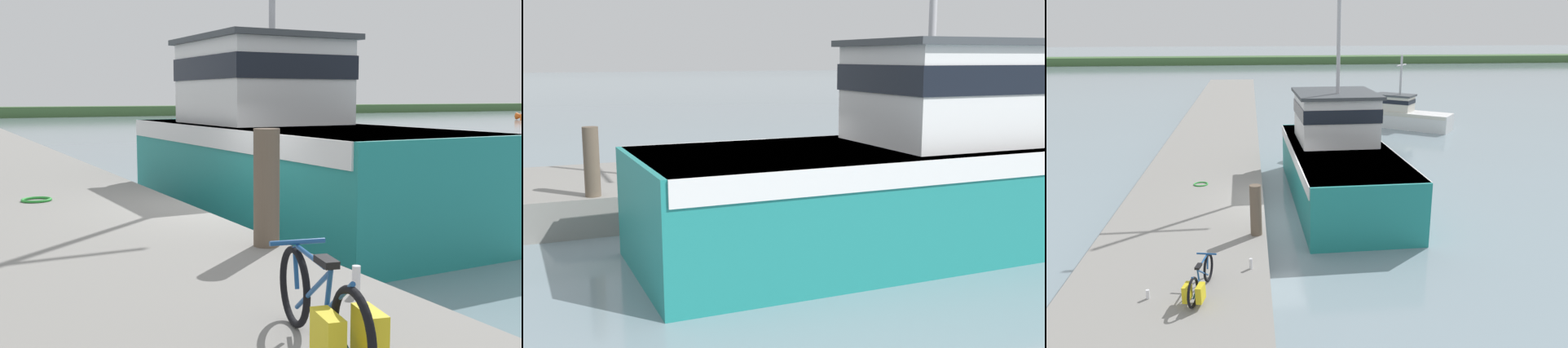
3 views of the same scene
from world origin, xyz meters
TOP-DOWN VIEW (x-y plane):
  - ground_plane at (0.00, 0.00)m, footprint 320.00×320.00m
  - dock_pier at (-3.06, 0.00)m, footprint 4.54×80.00m
  - fishing_boat_main at (2.11, 2.75)m, footprint 3.75×11.28m
  - mooring_post at (-1.06, -2.87)m, footprint 0.31×0.31m
  - hose_coil at (-2.99, 1.91)m, footprint 0.51×0.51m

SIDE VIEW (x-z plane):
  - ground_plane at x=0.00m, z-range 0.00..0.00m
  - dock_pier at x=-3.06m, z-range 0.00..0.80m
  - hose_coil at x=-2.99m, z-range 0.80..0.84m
  - mooring_post at x=-1.06m, z-range 0.80..2.20m
  - fishing_boat_main at x=2.11m, z-range -3.50..6.51m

